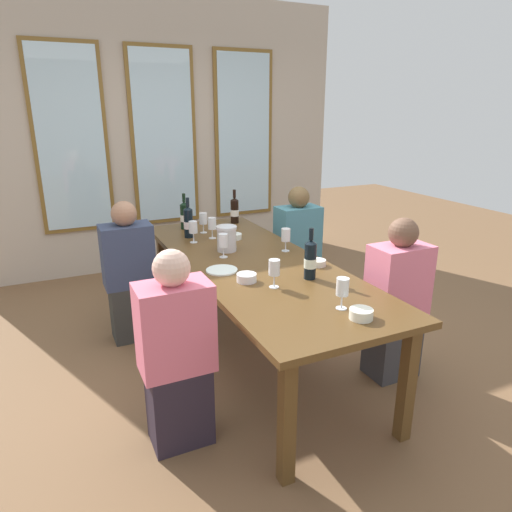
# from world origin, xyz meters

# --- Properties ---
(ground_plane) EXTENTS (12.00, 12.00, 0.00)m
(ground_plane) POSITION_xyz_m (0.00, 0.00, 0.00)
(ground_plane) COLOR brown
(back_wall_with_windows) EXTENTS (4.13, 0.10, 2.90)m
(back_wall_with_windows) POSITION_xyz_m (0.00, 2.36, 1.45)
(back_wall_with_windows) COLOR #BAAB99
(back_wall_with_windows) RESTS_ON ground
(dining_table) EXTENTS (0.93, 2.56, 0.74)m
(dining_table) POSITION_xyz_m (0.00, 0.00, 0.67)
(dining_table) COLOR brown
(dining_table) RESTS_ON ground
(white_plate_0) EXTENTS (0.21, 0.21, 0.01)m
(white_plate_0) POSITION_xyz_m (-0.27, -0.10, 0.74)
(white_plate_0) COLOR white
(white_plate_0) RESTS_ON dining_table
(metal_pitcher) EXTENTS (0.16, 0.16, 0.19)m
(metal_pitcher) POSITION_xyz_m (-0.08, 0.30, 0.84)
(metal_pitcher) COLOR silver
(metal_pitcher) RESTS_ON dining_table
(wine_bottle_0) EXTENTS (0.08, 0.08, 0.31)m
(wine_bottle_0) POSITION_xyz_m (0.31, 1.08, 0.86)
(wine_bottle_0) COLOR black
(wine_bottle_0) RESTS_ON dining_table
(wine_bottle_1) EXTENTS (0.08, 0.08, 0.33)m
(wine_bottle_1) POSITION_xyz_m (0.18, -0.47, 0.87)
(wine_bottle_1) COLOR black
(wine_bottle_1) RESTS_ON dining_table
(wine_bottle_2) EXTENTS (0.08, 0.08, 0.33)m
(wine_bottle_2) POSITION_xyz_m (-0.22, 0.78, 0.87)
(wine_bottle_2) COLOR black
(wine_bottle_2) RESTS_ON dining_table
(wine_bottle_3) EXTENTS (0.08, 0.08, 0.32)m
(wine_bottle_3) POSITION_xyz_m (-0.17, 1.07, 0.86)
(wine_bottle_3) COLOR black
(wine_bottle_3) RESTS_ON dining_table
(tasting_bowl_0) EXTENTS (0.12, 0.12, 0.05)m
(tasting_bowl_0) POSITION_xyz_m (0.11, -1.07, 0.77)
(tasting_bowl_0) COLOR white
(tasting_bowl_0) RESTS_ON dining_table
(tasting_bowl_1) EXTENTS (0.13, 0.13, 0.04)m
(tasting_bowl_1) POSITION_xyz_m (0.09, 0.58, 0.76)
(tasting_bowl_1) COLOR white
(tasting_bowl_1) RESTS_ON dining_table
(tasting_bowl_2) EXTENTS (0.12, 0.12, 0.05)m
(tasting_bowl_2) POSITION_xyz_m (-0.20, -0.35, 0.77)
(tasting_bowl_2) COLOR white
(tasting_bowl_2) RESTS_ON dining_table
(tasting_bowl_3) EXTENTS (0.12, 0.12, 0.04)m
(tasting_bowl_3) POSITION_xyz_m (0.36, -0.28, 0.76)
(tasting_bowl_3) COLOR white
(tasting_bowl_3) RESTS_ON dining_table
(wine_glass_0) EXTENTS (0.07, 0.07, 0.17)m
(wine_glass_0) POSITION_xyz_m (-0.09, -0.50, 0.86)
(wine_glass_0) COLOR white
(wine_glass_0) RESTS_ON dining_table
(wine_glass_1) EXTENTS (0.07, 0.07, 0.17)m
(wine_glass_1) POSITION_xyz_m (-0.06, 0.67, 0.86)
(wine_glass_1) COLOR white
(wine_glass_1) RESTS_ON dining_table
(wine_glass_2) EXTENTS (0.07, 0.07, 0.17)m
(wine_glass_2) POSITION_xyz_m (0.09, -0.93, 0.86)
(wine_glass_2) COLOR white
(wine_glass_2) RESTS_ON dining_table
(wine_glass_3) EXTENTS (0.07, 0.07, 0.17)m
(wine_glass_3) POSITION_xyz_m (0.32, 0.11, 0.86)
(wine_glass_3) COLOR white
(wine_glass_3) RESTS_ON dining_table
(wine_glass_4) EXTENTS (0.07, 0.07, 0.17)m
(wine_glass_4) POSITION_xyz_m (-0.16, 0.16, 0.86)
(wine_glass_4) COLOR white
(wine_glass_4) RESTS_ON dining_table
(wine_glass_5) EXTENTS (0.07, 0.07, 0.17)m
(wine_glass_5) POSITION_xyz_m (-0.07, 0.87, 0.86)
(wine_glass_5) COLOR white
(wine_glass_5) RESTS_ON dining_table
(wine_glass_6) EXTENTS (0.07, 0.07, 0.17)m
(wine_glass_6) POSITION_xyz_m (-0.24, 0.62, 0.86)
(wine_glass_6) COLOR white
(wine_glass_6) RESTS_ON dining_table
(seated_person_0) EXTENTS (0.38, 0.24, 1.11)m
(seated_person_0) POSITION_xyz_m (-0.75, -0.67, 0.53)
(seated_person_0) COLOR #2A212D
(seated_person_0) RESTS_ON ground
(seated_person_1) EXTENTS (0.38, 0.24, 1.11)m
(seated_person_1) POSITION_xyz_m (0.75, -0.64, 0.53)
(seated_person_1) COLOR #39383C
(seated_person_1) RESTS_ON ground
(seated_person_2) EXTENTS (0.38, 0.24, 1.11)m
(seated_person_2) POSITION_xyz_m (-0.75, 0.66, 0.53)
(seated_person_2) COLOR #32332F
(seated_person_2) RESTS_ON ground
(seated_person_3) EXTENTS (0.38, 0.24, 1.11)m
(seated_person_3) POSITION_xyz_m (0.75, 0.67, 0.53)
(seated_person_3) COLOR #342D36
(seated_person_3) RESTS_ON ground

